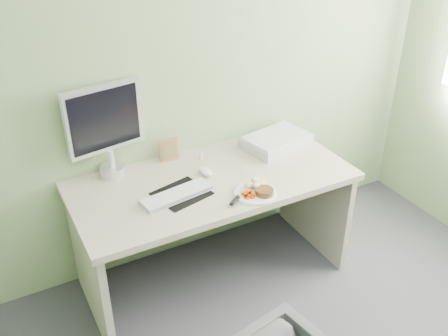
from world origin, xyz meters
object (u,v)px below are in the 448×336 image
monitor (106,126)px  scanner (276,141)px  desk (213,204)px  plate (255,193)px

monitor → scanner: bearing=-18.9°
desk → scanner: scanner is taller
desk → scanner: size_ratio=3.91×
desk → scanner: bearing=16.7°
plate → monitor: monitor is taller
scanner → monitor: bearing=160.2°
scanner → monitor: size_ratio=0.75×
plate → monitor: 0.89m
desk → monitor: bearing=147.4°
plate → scanner: bearing=45.7°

